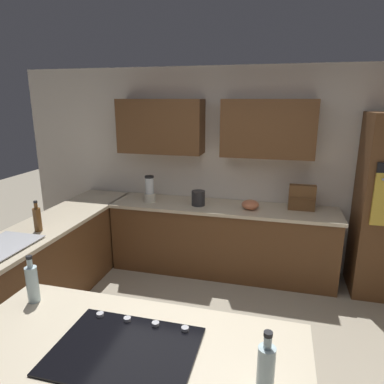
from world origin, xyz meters
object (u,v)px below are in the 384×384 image
at_px(blender, 150,191).
at_px(mixing_bowl, 250,205).
at_px(kettle, 198,198).
at_px(cooktop, 125,349).
at_px(dish_soap_bottle, 37,219).
at_px(spice_rack, 302,198).
at_px(second_bottle, 266,370).
at_px(oil_bottle, 32,283).

height_order(blender, mixing_bowl, blender).
bearing_deg(mixing_bowl, kettle, 0.00).
relative_size(cooktop, mixing_bowl, 3.63).
bearing_deg(dish_soap_bottle, mixing_bowl, -148.05).
distance_m(spice_rack, dish_soap_bottle, 2.96).
bearing_deg(second_bottle, dish_soap_bottle, -32.44).
relative_size(dish_soap_bottle, second_bottle, 0.95).
bearing_deg(cooktop, dish_soap_bottle, -40.67).
height_order(spice_rack, dish_soap_bottle, dish_soap_bottle).
distance_m(cooktop, second_bottle, 0.75).
bearing_deg(second_bottle, spice_rack, -95.67).
xyz_separation_m(dish_soap_bottle, second_bottle, (-2.34, 1.48, 0.01)).
bearing_deg(oil_bottle, mixing_bowl, -117.12).
height_order(cooktop, blender, blender).
bearing_deg(blender, mixing_bowl, -180.00).
distance_m(blender, dish_soap_bottle, 1.45).
relative_size(blender, spice_rack, 1.11).
distance_m(blender, spice_rack, 1.90).
bearing_deg(dish_soap_bottle, oil_bottle, 126.67).
height_order(dish_soap_bottle, oil_bottle, oil_bottle).
height_order(cooktop, oil_bottle, oil_bottle).
distance_m(kettle, dish_soap_bottle, 1.86).
bearing_deg(second_bottle, blender, -59.52).
height_order(spice_rack, second_bottle, second_bottle).
bearing_deg(kettle, cooktop, 94.99).
xyz_separation_m(mixing_bowl, oil_bottle, (1.21, 2.35, 0.08)).
bearing_deg(oil_bottle, second_bottle, 165.61).
xyz_separation_m(spice_rack, dish_soap_bottle, (2.62, 1.38, -0.02)).
height_order(blender, kettle, blender).
xyz_separation_m(cooktop, spice_rack, (-1.02, -2.76, 0.15)).
relative_size(spice_rack, dish_soap_bottle, 0.97).
relative_size(kettle, oil_bottle, 0.57).
distance_m(oil_bottle, second_bottle, 1.57).
xyz_separation_m(mixing_bowl, spice_rack, (-0.60, -0.12, 0.10)).
xyz_separation_m(blender, second_bottle, (-1.62, 2.74, -0.01)).
xyz_separation_m(blender, kettle, (-0.65, -0.00, -0.05)).
xyz_separation_m(spice_rack, second_bottle, (0.28, 2.87, -0.02)).
bearing_deg(blender, cooktop, 108.47).
distance_m(kettle, second_bottle, 2.91).
relative_size(blender, second_bottle, 1.03).
distance_m(cooktop, dish_soap_bottle, 2.11).
bearing_deg(blender, second_bottle, 120.48).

